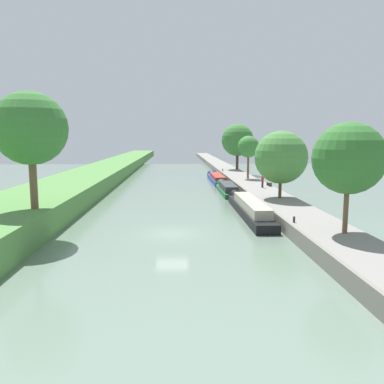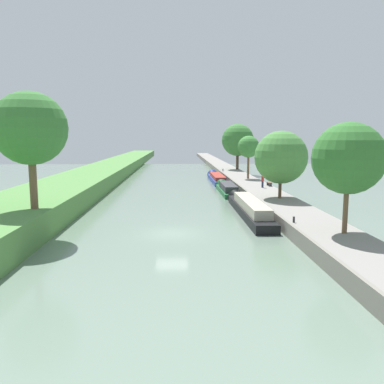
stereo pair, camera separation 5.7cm
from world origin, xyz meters
name	(u,v)px [view 2 (the right image)]	position (x,y,z in m)	size (l,w,h in m)	color
ground_plane	(172,233)	(0.00, 0.00, 0.00)	(160.00, 160.00, 0.00)	slate
left_grassy_bank	(1,221)	(-12.90, 0.00, 1.07)	(8.20, 260.00, 2.14)	#518442
right_towpath	(311,225)	(10.88, 0.00, 0.54)	(4.17, 260.00, 1.07)	gray
stone_quay	(283,225)	(8.67, 0.00, 0.56)	(0.25, 260.00, 1.12)	gray
narrowboat_black	(248,208)	(7.28, 7.15, 0.67)	(1.90, 16.61, 2.14)	black
narrowboat_green	(227,189)	(7.13, 22.38, 0.53)	(1.96, 11.83, 1.99)	#1E6033
narrowboat_blue	(217,178)	(7.17, 36.23, 0.52)	(2.04, 15.95, 1.94)	#283D93
tree_rightbank_near	(348,158)	(11.50, -4.64, 6.01)	(4.67, 4.67, 7.28)	brown
tree_rightbank_midnear	(281,157)	(11.16, 10.38, 5.32)	(5.45, 5.45, 6.98)	brown
tree_rightbank_midfar	(249,147)	(11.40, 29.94, 5.93)	(3.32, 3.32, 6.55)	brown
tree_rightbank_far	(238,140)	(12.47, 47.54, 6.86)	(6.30, 6.30, 8.95)	#4C3828
tree_leftbank_downstream	(30,129)	(-10.11, -0.67, 7.97)	(5.29, 5.29, 8.51)	brown
person_walking	(263,181)	(11.23, 18.95, 1.95)	(0.34, 0.34, 1.66)	#282D42
mooring_bollard_near	(294,220)	(9.10, -1.36, 1.30)	(0.16, 0.16, 0.45)	black
mooring_bollard_far	(223,170)	(9.10, 43.27, 1.30)	(0.16, 0.16, 0.45)	black
park_bench	(269,183)	(12.52, 20.73, 1.42)	(0.44, 1.50, 0.47)	#333338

